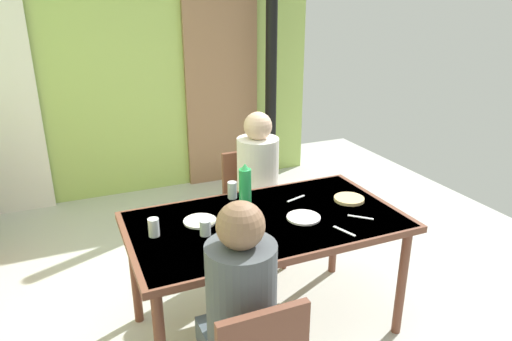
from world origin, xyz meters
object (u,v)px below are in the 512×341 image
person_near_diner (240,295)px  chair_far_diner (251,201)px  person_far_diner (259,172)px  dining_table (266,230)px  water_bottle_green_near (245,190)px

person_near_diner → chair_far_diner: bearing=65.5°
person_near_diner → person_far_diner: bearing=63.3°
dining_table → chair_far_diner: 0.85m
dining_table → water_bottle_green_near: water_bottle_green_near is taller
dining_table → person_near_diner: size_ratio=2.07×
dining_table → person_far_diner: 0.71m
dining_table → chair_far_diner: size_ratio=1.83×
dining_table → person_far_diner: bearing=70.0°
chair_far_diner → water_bottle_green_near: 0.85m
chair_far_diner → water_bottle_green_near: water_bottle_green_near is taller
chair_far_diner → water_bottle_green_near: (-0.32, -0.67, 0.41)m
person_near_diner → person_far_diner: same height
chair_far_diner → person_far_diner: bearing=90.0°
person_near_diner → person_far_diner: size_ratio=1.00×
dining_table → person_near_diner: person_near_diner is taller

